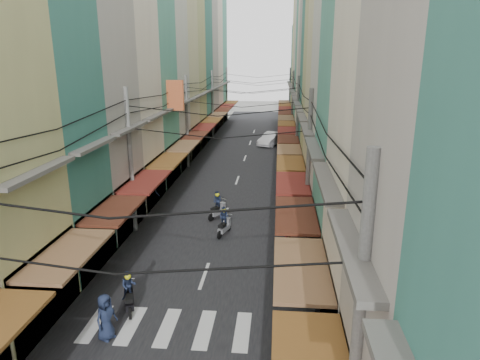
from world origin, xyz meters
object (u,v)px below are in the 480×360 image
Objects in this scene: bicycle at (375,295)px; white_car at (271,145)px; market_umbrella at (382,275)px; traffic_sign at (327,222)px.

white_car is at bearing 29.81° from bicycle.
market_umbrella is 0.79× the size of traffic_sign.
white_car is 1.90× the size of traffic_sign.
bicycle is 2.66m from market_umbrella.
traffic_sign is (-1.80, 3.22, 1.99)m from bicycle.
white_car is at bearing 97.98° from market_umbrella.
white_car is at bearing 96.42° from traffic_sign.
market_umbrella is (4.72, -33.63, 1.92)m from white_car.
bicycle is 4.19m from traffic_sign.
bicycle is at bearing 80.65° from market_umbrella.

